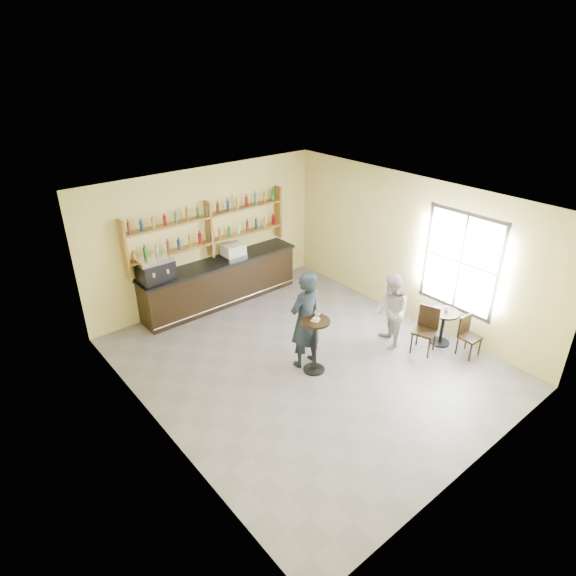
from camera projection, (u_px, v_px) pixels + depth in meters
floor at (306, 362)px, 9.43m from camera, size 7.00×7.00×0.00m
ceiling at (309, 204)px, 7.98m from camera, size 7.00×7.00×0.00m
wall_back at (207, 236)px, 11.11m from camera, size 7.00×0.00×7.00m
wall_front at (485, 383)px, 6.30m from camera, size 7.00×0.00×7.00m
wall_left at (154, 349)px, 7.00m from camera, size 0.00×7.00×7.00m
wall_right at (411, 249)px, 10.41m from camera, size 0.00×7.00×7.00m
window_pane at (461, 262)px, 9.54m from camera, size 0.00×2.00×2.00m
window_frame at (460, 262)px, 9.53m from camera, size 0.04×1.70×2.10m
shelf_unit at (209, 229)px, 10.93m from camera, size 4.00×0.26×1.40m
liquor_bottles at (209, 222)px, 10.85m from camera, size 3.68×0.10×1.00m
bar_counter at (221, 282)px, 11.39m from camera, size 3.98×0.78×1.08m
espresso_machine at (156, 269)px, 10.14m from camera, size 0.76×0.52×0.52m
pastry_case at (233, 251)px, 11.31m from camera, size 0.55×0.45×0.31m
pedestal_table at (315, 346)px, 8.94m from camera, size 0.59×0.59×1.11m
napkin at (315, 320)px, 8.69m from camera, size 0.20×0.20×0.00m
donut at (316, 319)px, 8.68m from camera, size 0.16×0.16×0.05m
cup_pedestal at (317, 313)px, 8.82m from camera, size 0.12×0.12×0.09m
man_main at (305, 320)px, 8.96m from camera, size 0.71×0.47×1.94m
cafe_table at (442, 327)px, 9.86m from camera, size 0.71×0.71×0.75m
cup_cafe at (447, 309)px, 9.70m from camera, size 0.10×0.10×0.09m
chair_west at (424, 331)px, 9.54m from camera, size 0.52×0.52×0.96m
chair_south at (470, 337)px, 9.46m from camera, size 0.38×0.38×0.84m
patron_second at (391, 312)px, 9.62m from camera, size 0.90×0.96×1.57m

